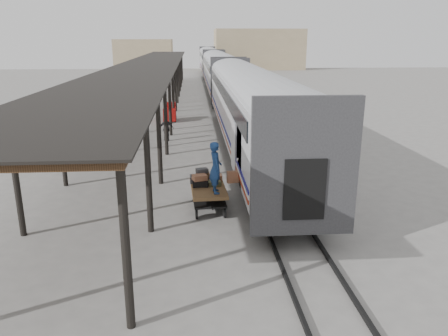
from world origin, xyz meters
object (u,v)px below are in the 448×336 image
object	(u,v)px
baggage_cart	(208,192)
luggage_tug	(170,113)
porter	(216,168)
pedestrian	(166,129)

from	to	relation	value
baggage_cart	luggage_tug	distance (m)	18.44
porter	pedestrian	world-z (taller)	porter
pedestrian	baggage_cart	bearing A→B (deg)	95.23
porter	baggage_cart	bearing A→B (deg)	13.87
porter	luggage_tug	bearing A→B (deg)	0.40
luggage_tug	pedestrian	bearing A→B (deg)	-89.27
baggage_cart	luggage_tug	xyz separation A→B (m)	(-2.27, 18.29, -0.01)
pedestrian	luggage_tug	bearing A→B (deg)	-94.40
luggage_tug	porter	bearing A→B (deg)	-82.68
porter	pedestrian	size ratio (longest dim) A/B	1.20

